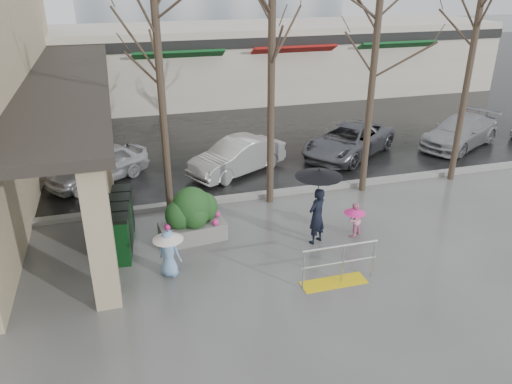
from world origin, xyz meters
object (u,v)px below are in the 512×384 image
news_boxes (122,223)px  car_c (349,141)px  handrail (337,269)px  tree_west (157,43)px  tree_east (478,21)px  woman (318,197)px  car_a (97,165)px  car_b (237,156)px  child_pink (354,217)px  planter (192,215)px  child_blue (169,249)px  tree_midwest (272,33)px  tree_mideast (376,43)px  car_d (460,131)px

news_boxes → car_c: news_boxes is taller
car_c → handrail: bearing=-61.8°
tree_west → tree_east: (10.00, 0.00, 0.30)m
tree_east → woman: 8.06m
news_boxes → car_a: bearing=103.4°
tree_east → car_b: (-7.20, 2.70, -4.75)m
child_pink → planter: planter is taller
child_pink → child_blue: 5.24m
woman → tree_midwest: bearing=-110.7°
woman → car_a: woman is taller
tree_mideast → planter: tree_mideast is taller
handrail → planter: planter is taller
child_blue → planter: planter is taller
planter → car_c: (7.10, 4.98, -0.11)m
tree_midwest → car_d: 10.86m
tree_midwest → news_boxes: 6.71m
woman → child_pink: woman is taller
planter → tree_west: bearing=103.3°
tree_mideast → car_a: (-8.61, 3.24, -4.23)m
handrail → tree_mideast: size_ratio=0.29×
car_a → car_d: 14.67m
car_c → child_pink: bearing=-58.8°
handrail → child_pink: handrail is taller
tree_midwest → tree_mideast: (3.30, -0.00, -0.37)m
car_a → woman: bearing=9.5°
child_pink → car_d: (7.77, 5.83, 0.05)m
child_blue → tree_midwest: bearing=-101.7°
tree_east → tree_mideast: bearing=180.0°
tree_mideast → child_pink: tree_mideast is taller
handrail → planter: size_ratio=1.02×
tree_east → car_b: tree_east is taller
child_blue → news_boxes: news_boxes is taller
tree_midwest → woman: 4.83m
woman → car_b: 5.65m
car_d → tree_west: bearing=-103.8°
woman → car_c: 7.26m
woman → car_d: bearing=-175.8°
handrail → tree_midwest: (-0.16, 4.80, 4.86)m
tree_midwest → woman: tree_midwest is taller
tree_east → child_blue: bearing=-162.1°
tree_mideast → car_c: tree_mideast is taller
tree_east → planter: (-9.59, -1.73, -4.64)m
tree_mideast → car_b: bearing=143.9°
woman → tree_east: bearing=174.9°
car_d → news_boxes: bearing=-99.3°
tree_midwest → car_c: bearing=36.9°
tree_east → planter: 10.79m
handrail → woman: size_ratio=0.87×
news_boxes → car_c: (8.98, 4.78, -0.03)m
tree_west → child_pink: (4.78, -2.79, -4.51)m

